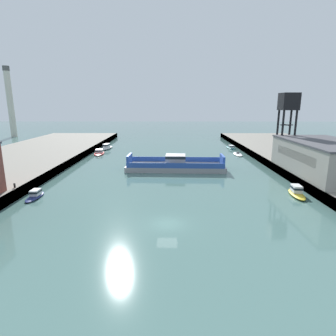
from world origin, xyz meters
The scene contains 13 objects.
ground_plane centered at (0.00, 0.00, 0.00)m, with size 400.00×400.00×0.00m, color #476B66.
chain_ferry centered at (1.62, 28.36, 1.03)m, with size 21.67×7.85×3.32m.
moored_boat_near_left centered at (20.28, 57.96, 0.42)m, with size 2.65×7.04×1.12m.
moored_boat_near_right centered at (-20.20, 48.04, 0.48)m, with size 3.73×8.09×1.29m.
moored_boat_mid_left centered at (20.42, 10.71, 0.60)m, with size 2.44×5.98×1.63m.
moored_boat_mid_right centered at (19.78, 46.52, 0.20)m, with size 2.37×6.72×0.87m.
moored_boat_far_left centered at (-20.51, 9.48, 0.46)m, with size 1.71×5.17×1.23m.
moored_boat_far_right centered at (-19.92, 57.01, 0.64)m, with size 3.20×7.85×1.72m.
warehouse_shed centered at (28.53, 18.17, 4.66)m, with size 11.58×22.16×5.93m.
crane_tower centered at (25.54, 29.10, 13.40)m, with size 3.50×3.50×14.76m.
bollard_left_aft centered at (-23.39, 9.27, 2.08)m, with size 0.32×0.32×0.71m.
bollard_right_aft centered at (23.39, 9.15, 2.08)m, with size 0.32×0.32×0.71m.
smokestack_distant_a centered at (-68.68, 91.03, 15.89)m, with size 2.72×2.72×29.77m.
Camera 1 is at (0.30, -30.94, 14.17)m, focal length 29.47 mm.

